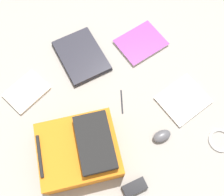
{
  "coord_description": "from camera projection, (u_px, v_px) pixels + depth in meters",
  "views": [
    {
      "loc": [
        -0.47,
        0.27,
        1.35
      ],
      "look_at": [
        0.02,
        -0.01,
        0.02
      ],
      "focal_mm": 41.28,
      "sensor_mm": 36.0,
      "label": 1
    }
  ],
  "objects": [
    {
      "name": "computer_mouse",
      "position": [
        162.0,
        136.0,
        1.36
      ],
      "size": [
        0.07,
        0.11,
        0.04
      ],
      "primitive_type": "ellipsoid",
      "rotation": [
        0.0,
        0.0,
        -0.09
      ],
      "color": "#4C4C51",
      "rests_on": "ground_plane"
    },
    {
      "name": "laptop",
      "position": [
        81.0,
        56.0,
        1.55
      ],
      "size": [
        0.35,
        0.26,
        0.03
      ],
      "color": "#24242C",
      "rests_on": "ground_plane"
    },
    {
      "name": "book_comic",
      "position": [
        27.0,
        92.0,
        1.47
      ],
      "size": [
        0.23,
        0.27,
        0.02
      ],
      "color": "silver",
      "rests_on": "ground_plane"
    },
    {
      "name": "pen_black",
      "position": [
        122.0,
        101.0,
        1.45
      ],
      "size": [
        0.13,
        0.07,
        0.01
      ],
      "primitive_type": "cylinder",
      "rotation": [
        1.57,
        0.0,
        1.09
      ],
      "color": "black",
      "rests_on": "ground_plane"
    },
    {
      "name": "cable_coil",
      "position": [
        221.0,
        140.0,
        1.36
      ],
      "size": [
        0.13,
        0.13,
        0.01
      ],
      "primitive_type": "torus",
      "color": "silver",
      "rests_on": "ground_plane"
    },
    {
      "name": "backpack",
      "position": [
        81.0,
        150.0,
        1.27
      ],
      "size": [
        0.42,
        0.46,
        0.19
      ],
      "color": "orange",
      "rests_on": "ground_plane"
    },
    {
      "name": "book_red",
      "position": [
        141.0,
        43.0,
        1.6
      ],
      "size": [
        0.24,
        0.29,
        0.02
      ],
      "color": "silver",
      "rests_on": "ground_plane"
    },
    {
      "name": "ground_plane",
      "position": [
        112.0,
        103.0,
        1.45
      ],
      "size": [
        3.37,
        3.37,
        0.0
      ],
      "primitive_type": "plane",
      "color": "gray"
    },
    {
      "name": "power_brick",
      "position": [
        135.0,
        187.0,
        1.26
      ],
      "size": [
        0.07,
        0.12,
        0.03
      ],
      "primitive_type": "cube",
      "rotation": [
        0.0,
        0.0,
        -0.1
      ],
      "color": "black",
      "rests_on": "ground_plane"
    },
    {
      "name": "book_manual",
      "position": [
        183.0,
        100.0,
        1.45
      ],
      "size": [
        0.25,
        0.28,
        0.01
      ],
      "color": "silver",
      "rests_on": "ground_plane"
    }
  ]
}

